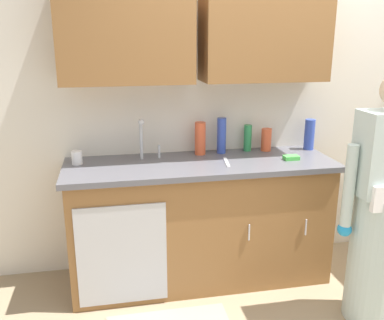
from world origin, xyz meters
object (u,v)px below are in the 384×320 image
Objects in this scene: knife_on_counter at (227,162)px; person_at_sink at (380,222)px; bottle_soap at (221,136)px; bottle_dish_liquid at (309,134)px; bottle_water_short at (266,140)px; bottle_water_tall at (200,138)px; bottle_cleaner_spray at (248,138)px; sink at (149,166)px; sponge at (291,158)px; cup_by_sink at (77,158)px.

person_at_sink is at bearing -119.70° from knife_on_counter.
bottle_soap reaches higher than bottle_dish_liquid.
person_at_sink is at bearing -64.36° from bottle_water_short.
knife_on_counter is at bearing 141.97° from person_at_sink.
bottle_water_short is at bearing -48.50° from knife_on_counter.
bottle_water_tall reaches higher than knife_on_counter.
knife_on_counter is at bearing -146.83° from bottle_water_short.
bottle_cleaner_spray is (-0.15, 0.03, 0.01)m from bottle_water_short.
person_at_sink is (1.39, -0.71, -0.23)m from sink.
sponge is (0.46, -0.28, -0.12)m from bottle_soap.
bottle_dish_liquid is (-0.08, 0.88, 0.37)m from person_at_sink.
person_at_sink reaches higher than knife_on_counter.
person_at_sink reaches higher than bottle_water_tall.
person_at_sink reaches higher than bottle_cleaner_spray.
sponge reaches higher than knife_on_counter.
sink is 0.84m from bottle_cleaner_spray.
cup_by_sink reaches higher than knife_on_counter.
bottle_water_tall is 2.28× the size of sponge.
bottle_water_tall is at bearing 24.46° from sink.
bottle_water_short is 1.86× the size of cup_by_sink.
bottle_soap is 0.29m from knife_on_counter.
bottle_water_short is 0.48m from knife_on_counter.
sink is at bearing -164.68° from bottle_cleaner_spray.
bottle_soap reaches higher than sponge.
bottle_cleaner_spray is at bearing 15.32° from sink.
sponge is (0.49, -0.02, 0.01)m from knife_on_counter.
bottle_cleaner_spray is at bearing 4.68° from bottle_water_tall.
bottle_soap is (0.58, 0.19, 0.15)m from sink.
bottle_water_tall is (-0.17, -0.01, -0.01)m from bottle_soap.
knife_on_counter is (1.06, -0.16, -0.04)m from cup_by_sink.
bottle_cleaner_spray is at bearing -32.91° from knife_on_counter.
person_at_sink is 14.73× the size of sponge.
bottle_cleaner_spray is at bearing 5.24° from cup_by_sink.
sponge is at bearing -31.51° from bottle_soap.
bottle_dish_liquid reaches higher than sponge.
sink is at bearing -11.34° from cup_by_sink.
bottle_soap is 0.23m from bottle_cleaner_spray.
sponge is (-0.26, -0.26, -0.11)m from bottle_dish_liquid.
bottle_cleaner_spray reaches higher than sponge.
knife_on_counter is at bearing -6.55° from sink.
bottle_water_short is at bearing 108.08° from sponge.
sink reaches higher than bottle_water_short.
sink is at bearing -155.54° from bottle_water_tall.
person_at_sink is 0.96m from bottle_dish_liquid.
bottle_dish_liquid reaches higher than knife_on_counter.
bottle_water_tall is at bearing 156.33° from sponge.
bottle_soap is 1.10× the size of bottle_water_tall.
bottle_dish_liquid reaches higher than bottle_cleaner_spray.
sink reaches higher than bottle_dish_liquid.
bottle_dish_liquid is (0.35, -0.03, 0.03)m from bottle_water_short.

